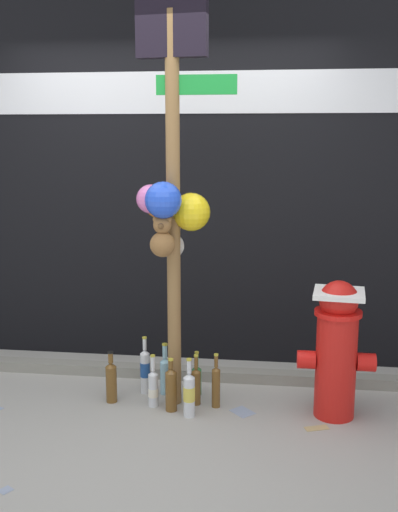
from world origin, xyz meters
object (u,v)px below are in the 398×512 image
object	(u,v)px
memorial_post	(172,187)
fire_hydrant	(337,347)
bottle_4	(171,389)
bottle_5	(197,379)
bottle_1	(189,393)
bottle_6	(153,388)
bottle_7	(196,385)
bottle_0	(145,370)
bottle_8	(111,381)
bottle_2	(216,385)
bottle_3	(165,374)

from	to	relation	value
memorial_post	fire_hydrant	distance (m)	1.46
bottle_4	bottle_5	world-z (taller)	bottle_4
bottle_1	bottle_6	bearing A→B (deg)	156.09
bottle_7	bottle_0	bearing A→B (deg)	159.98
bottle_0	bottle_4	size ratio (longest dim) A/B	1.14
bottle_1	bottle_6	world-z (taller)	bottle_1
bottle_0	fire_hydrant	bearing A→B (deg)	-8.36
fire_hydrant	bottle_5	distance (m)	1.01
bottle_0	bottle_6	world-z (taller)	bottle_0
memorial_post	bottle_8	distance (m)	1.38
fire_hydrant	bottle_8	size ratio (longest dim) A/B	2.49
bottle_4	bottle_7	world-z (taller)	bottle_4
bottle_4	bottle_7	size ratio (longest dim) A/B	1.03
bottle_5	fire_hydrant	bearing A→B (deg)	-12.47
bottle_8	bottle_6	bearing A→B (deg)	-6.11
bottle_7	bottle_6	bearing A→B (deg)	-167.29
bottle_2	bottle_3	distance (m)	0.41
fire_hydrant	bottle_0	distance (m)	1.34
bottle_7	bottle_4	bearing A→B (deg)	-143.12
bottle_4	bottle_6	world-z (taller)	same
bottle_0	bottle_4	bearing A→B (deg)	-47.80
bottle_5	bottle_7	size ratio (longest dim) A/B	0.90
bottle_5	bottle_8	xyz separation A→B (m)	(-0.56, -0.19, 0.03)
bottle_2	bottle_6	distance (m)	0.42
memorial_post	bottle_0	bearing A→B (deg)	148.53
bottle_0	bottle_2	world-z (taller)	bottle_0
bottle_4	bottle_8	bearing A→B (deg)	169.16
bottle_3	bottle_6	distance (m)	0.21
bottle_1	bottle_5	bearing A→B (deg)	88.88
bottle_1	bottle_7	world-z (taller)	bottle_1
bottle_3	bottle_5	size ratio (longest dim) A/B	1.17
memorial_post	bottle_1	xyz separation A→B (m)	(0.13, -0.18, -1.31)
bottle_1	bottle_2	bearing A→B (deg)	44.20
bottle_2	bottle_0	bearing A→B (deg)	162.57
fire_hydrant	bottle_7	size ratio (longest dim) A/B	2.55
bottle_5	bottle_8	size ratio (longest dim) A/B	0.88
bottle_3	bottle_4	distance (m)	0.27
bottle_0	bottle_1	bearing A→B (deg)	-41.54
bottle_2	bottle_4	distance (m)	0.30
bottle_6	bottle_1	bearing A→B (deg)	-23.91
bottle_2	bottle_5	bearing A→B (deg)	130.69
bottle_0	bottle_2	xyz separation A→B (m)	(0.52, -0.16, -0.02)
bottle_6	bottle_8	bearing A→B (deg)	173.89
bottle_0	bottle_2	size ratio (longest dim) A/B	1.11
memorial_post	bottle_6	xyz separation A→B (m)	(-0.13, -0.06, -1.34)
memorial_post	bottle_2	xyz separation A→B (m)	(0.29, -0.03, -1.32)
fire_hydrant	bottle_4	world-z (taller)	fire_hydrant
bottle_6	bottle_7	world-z (taller)	bottle_6
bottle_0	bottle_4	distance (m)	0.34
bottle_0	bottle_8	distance (m)	0.26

